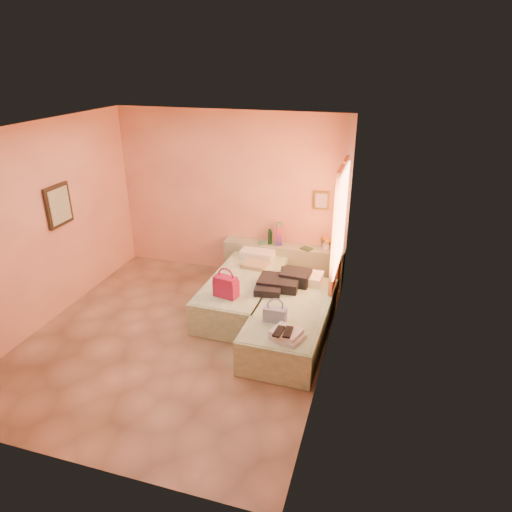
{
  "coord_description": "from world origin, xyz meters",
  "views": [
    {
      "loc": [
        2.54,
        -4.81,
        3.61
      ],
      "look_at": [
        0.86,
        0.85,
        0.97
      ],
      "focal_mm": 32.0,
      "sensor_mm": 36.0,
      "label": 1
    }
  ],
  "objects": [
    {
      "name": "towel_stack",
      "position": [
        1.61,
        -0.34,
        0.55
      ],
      "size": [
        0.43,
        0.4,
        0.1
      ],
      "primitive_type": "cube",
      "rotation": [
        0.0,
        0.0,
        -0.36
      ],
      "color": "silver",
      "rests_on": "bed_right"
    },
    {
      "name": "bed_right",
      "position": [
        1.5,
        0.4,
        0.25
      ],
      "size": [
        0.94,
        2.02,
        0.5
      ],
      "primitive_type": "cube",
      "rotation": [
        0.0,
        0.0,
        -0.02
      ],
      "color": "#C9E8BA",
      "rests_on": "ground"
    },
    {
      "name": "flower_vase",
      "position": [
        1.68,
        2.16,
        0.78
      ],
      "size": [
        0.21,
        0.21,
        0.25
      ],
      "primitive_type": "cube",
      "rotation": [
        0.0,
        0.0,
        -0.11
      ],
      "color": "white",
      "rests_on": "headboard_ledge"
    },
    {
      "name": "khaki_garment",
      "position": [
        0.66,
        1.46,
        0.53
      ],
      "size": [
        0.41,
        0.34,
        0.07
      ],
      "primitive_type": "cube",
      "rotation": [
        0.0,
        0.0,
        -0.09
      ],
      "color": "tan",
      "rests_on": "bed_left"
    },
    {
      "name": "water_bottle",
      "position": [
        0.74,
        2.09,
        0.78
      ],
      "size": [
        0.08,
        0.08,
        0.26
      ],
      "primitive_type": "cylinder",
      "rotation": [
        0.0,
        0.0,
        0.13
      ],
      "color": "#143820",
      "rests_on": "headboard_ledge"
    },
    {
      "name": "magenta_handbag",
      "position": [
        0.56,
        0.43,
        0.65
      ],
      "size": [
        0.36,
        0.25,
        0.31
      ],
      "primitive_type": "cube",
      "rotation": [
        0.0,
        0.0,
        -0.2
      ],
      "color": "#AA1443",
      "rests_on": "bed_left"
    },
    {
      "name": "green_book",
      "position": [
        1.38,
        2.03,
        0.66
      ],
      "size": [
        0.21,
        0.18,
        0.03
      ],
      "primitive_type": "cube",
      "rotation": [
        0.0,
        0.0,
        -0.42
      ],
      "color": "#294D2E",
      "rests_on": "headboard_ledge"
    },
    {
      "name": "small_dish",
      "position": [
        0.61,
        2.05,
        0.67
      ],
      "size": [
        0.17,
        0.17,
        0.03
      ],
      "primitive_type": "cylinder",
      "rotation": [
        0.0,
        0.0,
        0.33
      ],
      "color": "#4B8960",
      "rests_on": "headboard_ledge"
    },
    {
      "name": "headboard_ledge",
      "position": [
        0.98,
        2.1,
        0.33
      ],
      "size": [
        2.05,
        0.3,
        0.65
      ],
      "primitive_type": "cube",
      "color": "#949D80",
      "rests_on": "ground"
    },
    {
      "name": "sandal_pair",
      "position": [
        1.57,
        -0.39,
        0.61
      ],
      "size": [
        0.2,
        0.25,
        0.02
      ],
      "primitive_type": "cube",
      "rotation": [
        0.0,
        0.0,
        -0.08
      ],
      "color": "black",
      "rests_on": "towel_stack"
    },
    {
      "name": "ground",
      "position": [
        0.0,
        0.0,
        0.0
      ],
      "size": [
        4.5,
        4.5,
        0.0
      ],
      "primitive_type": "plane",
      "color": "tan",
      "rests_on": "ground"
    },
    {
      "name": "room_walls",
      "position": [
        0.21,
        0.57,
        1.79
      ],
      "size": [
        4.02,
        4.51,
        2.81
      ],
      "color": "#F9B285",
      "rests_on": "ground"
    },
    {
      "name": "blue_handbag",
      "position": [
        1.37,
        -0.02,
        0.59
      ],
      "size": [
        0.29,
        0.13,
        0.19
      ],
      "primitive_type": "cube",
      "rotation": [
        0.0,
        0.0,
        -0.01
      ],
      "color": "#40599A",
      "rests_on": "bed_right"
    },
    {
      "name": "clothes_pile",
      "position": [
        1.25,
        0.89,
        0.59
      ],
      "size": [
        0.66,
        0.66,
        0.19
      ],
      "primitive_type": "cube",
      "rotation": [
        0.0,
        0.0,
        0.07
      ],
      "color": "black",
      "rests_on": "bed_right"
    },
    {
      "name": "rainbow_box",
      "position": [
        0.9,
        2.09,
        0.85
      ],
      "size": [
        0.11,
        0.11,
        0.4
      ],
      "primitive_type": "cube",
      "rotation": [
        0.0,
        0.0,
        0.35
      ],
      "color": "#AA1443",
      "rests_on": "headboard_ledge"
    },
    {
      "name": "bed_left",
      "position": [
        0.6,
        1.05,
        0.25
      ],
      "size": [
        0.94,
        2.02,
        0.5
      ],
      "primitive_type": "cube",
      "rotation": [
        0.0,
        0.0,
        -0.02
      ],
      "color": "#C9E8BA",
      "rests_on": "ground"
    }
  ]
}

